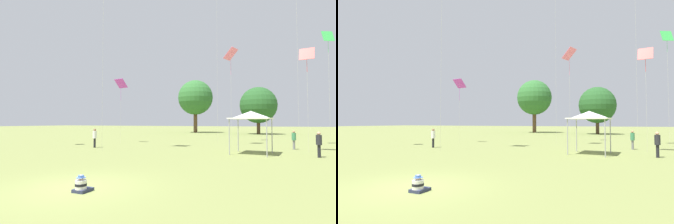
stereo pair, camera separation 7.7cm
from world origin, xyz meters
The scene contains 12 objects.
ground_plane centered at (0.00, 0.00, 0.00)m, with size 300.00×300.00×0.00m, color olive.
seated_toddler centered at (0.56, -0.37, 0.21)m, with size 0.45×0.56×0.55m.
person_standing_0 centered at (-8.78, 11.61, 0.99)m, with size 0.48×0.48×1.67m.
person_standing_1 centered at (7.23, 16.87, 0.92)m, with size 0.41×0.41×1.55m.
person_standing_3 centered at (8.49, 12.03, 0.97)m, with size 0.48×0.48×1.62m.
canopy_tent centered at (4.37, 12.29, 2.71)m, with size 2.93×2.93×3.01m.
kite_0 centered at (1.79, 19.10, 8.87)m, with size 1.35×1.61×9.52m.
kite_4 centered at (8.15, 15.13, 7.22)m, with size 1.09×0.61×7.85m.
kite_6 centered at (-9.80, 17.13, 6.40)m, with size 1.37×1.08×6.94m.
kite_8 centered at (10.35, 20.77, 9.90)m, with size 1.12×0.84×10.67m.
distant_tree_0 centered at (2.16, 45.35, 5.51)m, with size 6.88×6.88×8.97m.
distant_tree_1 centered at (-11.26, 48.30, 7.71)m, with size 7.65×7.65×11.58m.
Camera 2 is at (6.51, -6.90, 2.20)m, focal length 28.00 mm.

